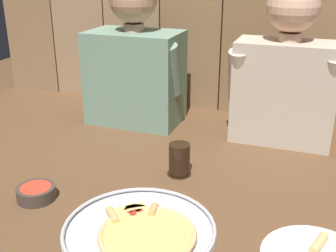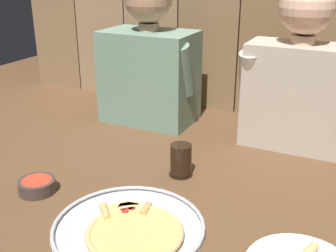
{
  "view_description": "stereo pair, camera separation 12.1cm",
  "coord_description": "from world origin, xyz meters",
  "px_view_note": "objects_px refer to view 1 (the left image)",
  "views": [
    {
      "loc": [
        0.39,
        -0.96,
        0.63
      ],
      "look_at": [
        0.01,
        0.1,
        0.18
      ],
      "focal_mm": 44.97,
      "sensor_mm": 36.0,
      "label": 1
    },
    {
      "loc": [
        0.5,
        -0.91,
        0.63
      ],
      "look_at": [
        0.01,
        0.1,
        0.18
      ],
      "focal_mm": 44.97,
      "sensor_mm": 36.0,
      "label": 2
    }
  ],
  "objects_px": {
    "dipping_bowl": "(36,192)",
    "diner_left": "(135,57)",
    "drinking_glass": "(179,160)",
    "diner_right": "(287,68)",
    "pizza_tray": "(142,230)"
  },
  "relations": [
    {
      "from": "dipping_bowl",
      "to": "diner_left",
      "type": "height_order",
      "value": "diner_left"
    },
    {
      "from": "drinking_glass",
      "to": "diner_right",
      "type": "bearing_deg",
      "value": 55.63
    },
    {
      "from": "dipping_bowl",
      "to": "diner_left",
      "type": "bearing_deg",
      "value": 88.94
    },
    {
      "from": "pizza_tray",
      "to": "diner_right",
      "type": "xyz_separation_m",
      "value": [
        0.25,
        0.71,
        0.26
      ]
    },
    {
      "from": "dipping_bowl",
      "to": "drinking_glass",
      "type": "bearing_deg",
      "value": 39.94
    },
    {
      "from": "dipping_bowl",
      "to": "diner_right",
      "type": "height_order",
      "value": "diner_right"
    },
    {
      "from": "drinking_glass",
      "to": "diner_left",
      "type": "bearing_deg",
      "value": 129.32
    },
    {
      "from": "pizza_tray",
      "to": "dipping_bowl",
      "type": "xyz_separation_m",
      "value": [
        -0.34,
        0.05,
        0.01
      ]
    },
    {
      "from": "dipping_bowl",
      "to": "diner_right",
      "type": "bearing_deg",
      "value": 48.13
    },
    {
      "from": "drinking_glass",
      "to": "diner_right",
      "type": "relative_size",
      "value": 0.18
    },
    {
      "from": "drinking_glass",
      "to": "diner_left",
      "type": "distance_m",
      "value": 0.55
    },
    {
      "from": "dipping_bowl",
      "to": "diner_left",
      "type": "relative_size",
      "value": 0.18
    },
    {
      "from": "pizza_tray",
      "to": "diner_left",
      "type": "xyz_separation_m",
      "value": [
        -0.33,
        0.71,
        0.26
      ]
    },
    {
      "from": "pizza_tray",
      "to": "drinking_glass",
      "type": "height_order",
      "value": "drinking_glass"
    },
    {
      "from": "pizza_tray",
      "to": "dipping_bowl",
      "type": "relative_size",
      "value": 3.57
    }
  ]
}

